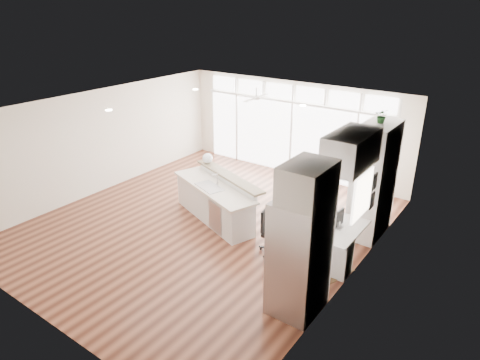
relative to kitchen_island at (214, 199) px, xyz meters
The scene contains 24 objects.
floor 0.60m from the kitchen_island, 93.47° to the right, with size 7.00×8.00×0.02m, color #482216.
ceiling 2.21m from the kitchen_island, 93.47° to the right, with size 7.00×8.00×0.02m, color white.
wall_back 3.80m from the kitchen_island, 90.28° to the left, with size 7.00×0.04×2.70m, color beige.
wall_front 4.38m from the kitchen_island, 90.24° to the right, with size 7.00×0.04×2.70m, color beige.
wall_left 3.63m from the kitchen_island, behind, with size 0.04×8.00×2.70m, color beige.
wall_right 3.59m from the kitchen_island, ahead, with size 0.04×8.00×2.70m, color beige.
glass_wall 3.68m from the kitchen_island, 90.28° to the left, with size 5.80×0.06×2.08m, color white.
transom_row 4.09m from the kitchen_island, 90.28° to the left, with size 5.90×0.06×0.40m, color white.
desk_window 3.59m from the kitchen_island, ahead, with size 0.04×0.85×0.85m, color silver.
ceiling_fan 3.23m from the kitchen_island, 101.69° to the left, with size 1.16×1.16×0.32m, color silver.
recessed_lights 2.17m from the kitchen_island, 100.59° to the right, with size 3.40×3.00×0.02m, color white.
oven_cabinet 3.57m from the kitchen_island, 25.51° to the left, with size 0.64×1.20×2.50m, color white.
desk_nook 3.11m from the kitchen_island, ahead, with size 0.72×1.30×0.76m, color white.
upper_cabinets 3.65m from the kitchen_island, ahead, with size 0.64×1.30×0.64m, color white.
refrigerator 3.54m from the kitchen_island, 28.03° to the right, with size 0.76×0.90×2.00m, color #B0B0B5.
fridge_cabinet 3.98m from the kitchen_island, 27.57° to the right, with size 0.64×0.90×0.60m, color white.
framed_photos 3.61m from the kitchen_island, 10.28° to the left, with size 0.06×0.22×0.80m, color black.
kitchen_island is the anchor object (origin of this frame).
rug 2.97m from the kitchen_island, ahead, with size 1.00×0.73×0.01m, color #352010.
office_chair 1.98m from the kitchen_island, 12.93° to the right, with size 0.50×0.46×0.96m, color black.
fishbowl 1.21m from the kitchen_island, 136.71° to the left, with size 0.26×0.26×0.26m, color white.
monitor 3.06m from the kitchen_island, ahead, with size 0.07×0.43×0.36m, color black.
keyboard 2.87m from the kitchen_island, ahead, with size 0.13×0.34×0.02m, color silver.
potted_plant 4.08m from the kitchen_island, 25.51° to the left, with size 0.27×0.30×0.23m, color #265927.
Camera 1 is at (5.73, -6.62, 4.79)m, focal length 32.00 mm.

